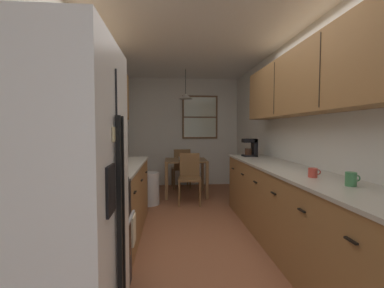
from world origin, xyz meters
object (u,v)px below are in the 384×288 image
microwave_over_range (65,90)px  storage_canister (101,165)px  table_serving_bowl (184,158)px  stove_range (84,242)px  dining_chair_far (181,167)px  refrigerator (46,219)px  coffee_maker (251,147)px  mug_spare (313,173)px  mug_by_coffeemaker (351,179)px  dining_chair_near (190,176)px  trash_bin (150,189)px  dining_table (186,166)px

microwave_over_range → storage_canister: bearing=79.1°
storage_canister → table_serving_bowl: bearing=70.6°
stove_range → dining_chair_far: 3.96m
refrigerator → stove_range: 0.80m
coffee_maker → mug_spare: coffee_maker is taller
stove_range → mug_by_coffeemaker: (2.04, -0.15, 0.48)m
dining_chair_near → storage_canister: (-1.02, -2.11, 0.49)m
dining_chair_far → mug_by_coffeemaker: bearing=-74.4°
dining_chair_far → table_serving_bowl: size_ratio=4.50×
mug_by_coffeemaker → table_serving_bowl: mug_by_coffeemaker is taller
storage_canister → coffee_maker: coffee_maker is taller
refrigerator → mug_spare: bearing=25.5°
dining_chair_far → table_serving_bowl: 0.68m
refrigerator → trash_bin: 3.38m
trash_bin → microwave_over_range: bearing=-98.8°
coffee_maker → mug_spare: size_ratio=2.47×
stove_range → table_serving_bowl: stove_range is taller
microwave_over_range → dining_table: bearing=71.5°
dining_table → trash_bin: (-0.68, -0.63, -0.32)m
dining_chair_far → dining_table: bearing=-84.3°
dining_chair_far → trash_bin: 1.39m
dining_chair_near → table_serving_bowl: bearing=97.9°
refrigerator → storage_canister: (-0.05, 1.24, 0.10)m
refrigerator → table_serving_bowl: size_ratio=8.86×
microwave_over_range → trash_bin: bearing=81.2°
microwave_over_range → trash_bin: 2.98m
trash_bin → coffee_maker: coffee_maker is taller
microwave_over_range → mug_spare: bearing=6.3°
mug_spare → mug_by_coffeemaker: bearing=-76.6°
trash_bin → mug_spare: bearing=-55.5°
coffee_maker → table_serving_bowl: bearing=133.0°
dining_chair_near → storage_canister: storage_canister is taller
dining_chair_near → table_serving_bowl: dining_chair_near is taller
dining_table → mug_spare: (0.97, -3.04, 0.34)m
trash_bin → storage_canister: 2.21m
dining_chair_near → mug_by_coffeemaker: 3.03m
stove_range → coffee_maker: size_ratio=3.83×
dining_table → table_serving_bowl: 0.16m
mug_spare → dining_chair_far: bearing=105.8°
table_serving_bowl → stove_range: bearing=-106.1°
refrigerator → dining_chair_far: 4.64m
stove_range → mug_spare: stove_range is taller
dining_chair_near → trash_bin: 0.75m
dining_chair_near → storage_canister: 2.39m
microwave_over_range → storage_canister: (0.11, 0.56, -0.64)m
dining_table → dining_chair_far: dining_chair_far is taller
refrigerator → trash_bin: refrigerator is taller
coffee_maker → mug_spare: bearing=-90.8°
dining_table → dining_chair_far: bearing=95.7°
stove_range → dining_chair_far: stove_range is taller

